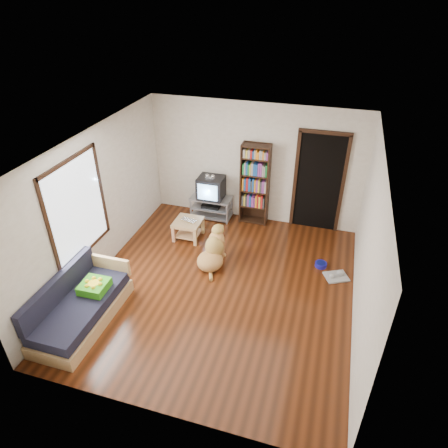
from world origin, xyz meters
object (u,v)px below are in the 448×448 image
(laptop, at_px, (187,221))
(green_cushion, at_px, (94,286))
(grey_rag, at_px, (336,277))
(sofa, at_px, (80,308))
(tv_stand, at_px, (211,206))
(crt_tv, at_px, (211,187))
(dog_bowl, at_px, (321,265))
(bookshelf, at_px, (255,180))
(dog, at_px, (213,251))
(coffee_table, at_px, (188,226))

(laptop, bearing_deg, green_cushion, -90.65)
(grey_rag, distance_m, sofa, 4.43)
(tv_stand, height_order, sofa, sofa)
(crt_tv, bearing_deg, dog_bowl, -24.68)
(laptop, distance_m, bookshelf, 1.67)
(dog_bowl, bearing_deg, crt_tv, 155.32)
(dog_bowl, height_order, dog, dog)
(laptop, height_order, crt_tv, crt_tv)
(crt_tv, distance_m, sofa, 3.81)
(green_cushion, distance_m, coffee_table, 2.51)
(sofa, bearing_deg, bookshelf, 62.68)
(tv_stand, bearing_deg, green_cushion, -104.25)
(dog_bowl, xyz_separation_m, dog, (-1.97, -0.50, 0.24))
(bookshelf, bearing_deg, coffee_table, -138.10)
(green_cushion, bearing_deg, sofa, -115.35)
(dog_bowl, relative_size, sofa, 0.12)
(laptop, bearing_deg, bookshelf, 57.38)
(green_cushion, relative_size, dog, 0.43)
(grey_rag, relative_size, dog, 0.42)
(laptop, height_order, grey_rag, laptop)
(grey_rag, distance_m, crt_tv, 3.26)
(coffee_table, bearing_deg, green_cushion, -105.13)
(dog_bowl, bearing_deg, bookshelf, 142.11)
(bookshelf, distance_m, sofa, 4.26)
(green_cushion, xyz_separation_m, bookshelf, (1.80, 3.44, 0.51))
(dog_bowl, bearing_deg, laptop, 176.24)
(green_cushion, relative_size, bookshelf, 0.23)
(dog_bowl, bearing_deg, sofa, -144.77)
(sofa, bearing_deg, grey_rag, 30.34)
(green_cushion, relative_size, laptop, 1.29)
(crt_tv, relative_size, bookshelf, 0.32)
(coffee_table, bearing_deg, tv_stand, 78.06)
(crt_tv, xyz_separation_m, dog, (0.57, -1.66, -0.46))
(sofa, relative_size, coffee_table, 3.27)
(green_cushion, xyz_separation_m, sofa, (-0.12, -0.28, -0.23))
(laptop, xyz_separation_m, tv_stand, (0.20, 0.97, -0.14))
(bookshelf, xyz_separation_m, coffee_table, (-1.15, -1.03, -0.72))
(dog_bowl, xyz_separation_m, coffee_table, (-2.74, 0.21, 0.24))
(green_cushion, height_order, sofa, sofa)
(dog, bearing_deg, coffee_table, 137.60)
(coffee_table, bearing_deg, sofa, -106.06)
(crt_tv, distance_m, dog, 1.82)
(tv_stand, xyz_separation_m, bookshelf, (0.95, 0.09, 0.73))
(bookshelf, bearing_deg, tv_stand, -174.37)
(coffee_table, relative_size, dog, 0.58)
(tv_stand, height_order, crt_tv, crt_tv)
(sofa, relative_size, dog, 1.88)
(laptop, distance_m, sofa, 2.78)
(dog_bowl, height_order, sofa, sofa)
(green_cushion, bearing_deg, crt_tv, 74.07)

